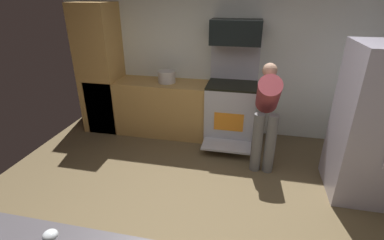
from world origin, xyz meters
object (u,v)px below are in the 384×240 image
object	(u,v)px
person_cook	(267,110)
wine_glass_near	(51,236)
stock_pot	(167,77)
oven_range	(231,110)
refrigerator	(380,125)
microwave	(236,32)

from	to	relation	value
person_cook	wine_glass_near	bearing A→B (deg)	-115.51
person_cook	stock_pot	xyz separation A→B (m)	(-1.57, 0.68, 0.16)
oven_range	wine_glass_near	xyz separation A→B (m)	(-0.73, -3.26, 0.50)
person_cook	refrigerator	bearing A→B (deg)	-15.91
oven_range	wine_glass_near	size ratio (longest dim) A/B	10.39
wine_glass_near	stock_pot	world-z (taller)	stock_pot
oven_range	refrigerator	size ratio (longest dim) A/B	0.86
refrigerator	person_cook	distance (m)	1.26
microwave	wine_glass_near	size ratio (longest dim) A/B	5.03
wine_glass_near	stock_pot	distance (m)	3.29
oven_range	microwave	distance (m)	1.20
refrigerator	microwave	bearing A→B (deg)	147.27
wine_glass_near	oven_range	bearing A→B (deg)	77.45
oven_range	person_cook	bearing A→B (deg)	-52.62
refrigerator	person_cook	world-z (taller)	refrigerator
microwave	person_cook	distance (m)	1.27
microwave	person_cook	xyz separation A→B (m)	(0.51, -0.76, -0.87)
person_cook	stock_pot	world-z (taller)	person_cook
person_cook	wine_glass_near	world-z (taller)	person_cook
microwave	wine_glass_near	bearing A→B (deg)	-102.21
oven_range	stock_pot	world-z (taller)	oven_range
oven_range	person_cook	xyz separation A→B (m)	(0.51, -0.67, 0.32)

